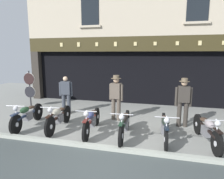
% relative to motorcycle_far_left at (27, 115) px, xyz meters
% --- Properties ---
extents(ground, '(23.39, 22.00, 0.18)m').
position_rel_motorcycle_far_left_xyz_m(ground, '(3.10, -2.03, -0.46)').
color(ground, gray).
extents(shop_facade, '(11.69, 4.42, 5.89)m').
position_rel_motorcycle_far_left_xyz_m(shop_facade, '(3.10, 5.99, 1.22)').
color(shop_facade, black).
rests_on(shop_facade, ground).
extents(motorcycle_far_left, '(0.62, 2.05, 0.91)m').
position_rel_motorcycle_far_left_xyz_m(motorcycle_far_left, '(0.00, 0.00, 0.00)').
color(motorcycle_far_left, black).
rests_on(motorcycle_far_left, ground).
extents(motorcycle_left, '(0.62, 1.96, 0.91)m').
position_rel_motorcycle_far_left_xyz_m(motorcycle_left, '(1.16, 0.05, 0.00)').
color(motorcycle_left, black).
rests_on(motorcycle_left, ground).
extents(motorcycle_center_left, '(0.62, 2.04, 0.91)m').
position_rel_motorcycle_far_left_xyz_m(motorcycle_center_left, '(2.35, 0.01, -0.00)').
color(motorcycle_center_left, black).
rests_on(motorcycle_center_left, ground).
extents(motorcycle_center, '(0.62, 2.00, 0.92)m').
position_rel_motorcycle_far_left_xyz_m(motorcycle_center, '(3.42, -0.09, 0.01)').
color(motorcycle_center, black).
rests_on(motorcycle_center, ground).
extents(motorcycle_center_right, '(0.62, 1.98, 0.91)m').
position_rel_motorcycle_far_left_xyz_m(motorcycle_center_right, '(4.59, -0.00, -0.00)').
color(motorcycle_center_right, black).
rests_on(motorcycle_center_right, ground).
extents(motorcycle_right, '(0.63, 2.04, 0.91)m').
position_rel_motorcycle_far_left_xyz_m(motorcycle_right, '(5.72, 0.07, 0.00)').
color(motorcycle_right, black).
rests_on(motorcycle_right, ground).
extents(salesman_left, '(0.55, 0.29, 1.57)m').
position_rel_motorcycle_far_left_xyz_m(salesman_left, '(0.57, 1.76, 0.45)').
color(salesman_left, '#3D424C').
rests_on(salesman_left, ground).
extents(shopkeeper_center, '(0.55, 0.37, 1.71)m').
position_rel_motorcycle_far_left_xyz_m(shopkeeper_center, '(2.78, 1.49, 0.54)').
color(shopkeeper_center, brown).
rests_on(shopkeeper_center, ground).
extents(salesman_right, '(0.56, 0.34, 1.69)m').
position_rel_motorcycle_far_left_xyz_m(salesman_right, '(5.17, 1.35, 0.51)').
color(salesman_right, '#38332D').
rests_on(salesman_right, ground).
extents(tyre_sign_pole, '(0.57, 0.06, 1.71)m').
position_rel_motorcycle_far_left_xyz_m(tyre_sign_pole, '(-1.60, 2.35, 0.59)').
color(tyre_sign_pole, '#232328').
rests_on(tyre_sign_pole, ground).
extents(advert_board_near, '(0.65, 0.03, 0.93)m').
position_rel_motorcycle_far_left_xyz_m(advert_board_near, '(5.28, 4.35, 1.34)').
color(advert_board_near, silver).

